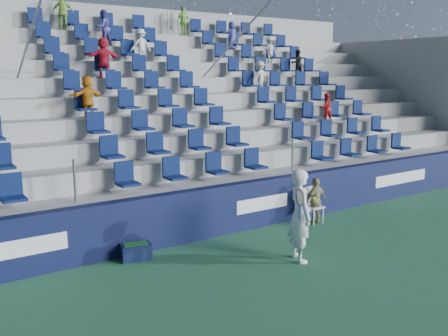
# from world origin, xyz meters

# --- Properties ---
(ground) EXTENTS (70.00, 70.00, 0.00)m
(ground) POSITION_xyz_m (0.00, 0.00, 0.00)
(ground) COLOR #2A623E
(ground) RESTS_ON ground
(sponsor_wall) EXTENTS (24.00, 0.32, 1.20)m
(sponsor_wall) POSITION_xyz_m (0.00, 3.15, 0.60)
(sponsor_wall) COLOR #0F153A
(sponsor_wall) RESTS_ON ground
(grandstand) EXTENTS (24.00, 8.17, 6.63)m
(grandstand) POSITION_xyz_m (-0.00, 8.24, 2.14)
(grandstand) COLOR #969591
(grandstand) RESTS_ON ground
(tennis_player) EXTENTS (0.74, 0.82, 1.94)m
(tennis_player) POSITION_xyz_m (0.73, 0.80, 0.97)
(tennis_player) COLOR white
(tennis_player) RESTS_ON ground
(line_judge_chair) EXTENTS (0.43, 0.44, 0.94)m
(line_judge_chair) POSITION_xyz_m (2.85, 2.65, 0.54)
(line_judge_chair) COLOR white
(line_judge_chair) RESTS_ON ground
(line_judge) EXTENTS (0.73, 0.35, 1.21)m
(line_judge) POSITION_xyz_m (2.85, 2.50, 0.61)
(line_judge) COLOR tan
(line_judge) RESTS_ON ground
(ball_bin) EXTENTS (0.68, 0.53, 0.34)m
(ball_bin) POSITION_xyz_m (-2.06, 2.75, 0.19)
(ball_bin) COLOR #101A3D
(ball_bin) RESTS_ON ground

